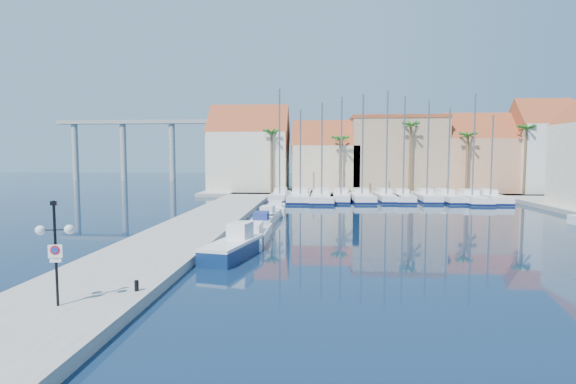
# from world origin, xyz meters

# --- Properties ---
(ground) EXTENTS (260.00, 260.00, 0.00)m
(ground) POSITION_xyz_m (0.00, 0.00, 0.00)
(ground) COLOR #081B31
(ground) RESTS_ON ground
(quay_west) EXTENTS (6.00, 77.00, 0.50)m
(quay_west) POSITION_xyz_m (-9.00, 13.50, 0.25)
(quay_west) COLOR gray
(quay_west) RESTS_ON ground
(shore_north) EXTENTS (54.00, 16.00, 0.50)m
(shore_north) POSITION_xyz_m (10.00, 48.00, 0.25)
(shore_north) COLOR gray
(shore_north) RESTS_ON ground
(lamp_post) EXTENTS (1.29, 0.60, 3.90)m
(lamp_post) POSITION_xyz_m (-8.77, -8.02, 3.06)
(lamp_post) COLOR black
(lamp_post) RESTS_ON quay_west
(bollard) EXTENTS (0.18, 0.18, 0.44)m
(bollard) POSITION_xyz_m (-6.60, -6.06, 0.72)
(bollard) COLOR black
(bollard) RESTS_ON quay_west
(fishing_boat) EXTENTS (3.08, 5.84, 1.95)m
(fishing_boat) POSITION_xyz_m (-4.18, 2.40, 0.65)
(fishing_boat) COLOR #0D2650
(fishing_boat) RESTS_ON ground
(motorboat_west_0) EXTENTS (2.26, 6.99, 1.40)m
(motorboat_west_0) POSITION_xyz_m (-3.86, 7.27, 0.51)
(motorboat_west_0) COLOR white
(motorboat_west_0) RESTS_ON ground
(motorboat_west_1) EXTENTS (1.75, 5.28, 1.40)m
(motorboat_west_1) POSITION_xyz_m (-3.87, 13.22, 0.51)
(motorboat_west_1) COLOR white
(motorboat_west_1) RESTS_ON ground
(motorboat_west_2) EXTENTS (1.93, 5.28, 1.40)m
(motorboat_west_2) POSITION_xyz_m (-3.79, 17.49, 0.51)
(motorboat_west_2) COLOR white
(motorboat_west_2) RESTS_ON ground
(motorboat_west_3) EXTENTS (2.17, 5.88, 1.40)m
(motorboat_west_3) POSITION_xyz_m (-3.57, 22.54, 0.51)
(motorboat_west_3) COLOR white
(motorboat_west_3) RESTS_ON ground
(sailboat_0) EXTENTS (2.54, 8.35, 14.77)m
(sailboat_0) POSITION_xyz_m (-4.29, 36.46, 0.67)
(sailboat_0) COLOR white
(sailboat_0) RESTS_ON ground
(sailboat_1) EXTENTS (3.23, 11.36, 11.93)m
(sailboat_1) POSITION_xyz_m (-1.49, 35.94, 0.56)
(sailboat_1) COLOR white
(sailboat_1) RESTS_ON ground
(sailboat_2) EXTENTS (3.15, 11.66, 12.79)m
(sailboat_2) POSITION_xyz_m (1.29, 35.65, 0.57)
(sailboat_2) COLOR white
(sailboat_2) RESTS_ON ground
(sailboat_3) EXTENTS (3.40, 9.97, 13.59)m
(sailboat_3) POSITION_xyz_m (3.89, 36.32, 0.60)
(sailboat_3) COLOR white
(sailboat_3) RESTS_ON ground
(sailboat_4) EXTENTS (2.90, 10.41, 13.92)m
(sailboat_4) POSITION_xyz_m (6.59, 36.31, 0.60)
(sailboat_4) COLOR white
(sailboat_4) RESTS_ON ground
(sailboat_5) EXTENTS (2.66, 9.34, 14.34)m
(sailboat_5) POSITION_xyz_m (9.77, 36.60, 0.63)
(sailboat_5) COLOR white
(sailboat_5) RESTS_ON ground
(sailboat_6) EXTENTS (2.83, 9.02, 13.56)m
(sailboat_6) POSITION_xyz_m (11.94, 36.11, 0.62)
(sailboat_6) COLOR white
(sailboat_6) RESTS_ON ground
(sailboat_7) EXTENTS (2.72, 9.26, 13.05)m
(sailboat_7) POSITION_xyz_m (15.08, 36.59, 0.61)
(sailboat_7) COLOR white
(sailboat_7) RESTS_ON ground
(sailboat_8) EXTENTS (3.36, 10.19, 12.06)m
(sailboat_8) POSITION_xyz_m (17.66, 36.45, 0.58)
(sailboat_8) COLOR white
(sailboat_8) RESTS_ON ground
(sailboat_9) EXTENTS (3.35, 10.73, 13.77)m
(sailboat_9) POSITION_xyz_m (20.50, 35.48, 0.59)
(sailboat_9) COLOR white
(sailboat_9) RESTS_ON ground
(sailboat_10) EXTENTS (3.37, 10.65, 11.12)m
(sailboat_10) POSITION_xyz_m (23.02, 36.12, 0.56)
(sailboat_10) COLOR white
(sailboat_10) RESTS_ON ground
(building_0) EXTENTS (12.30, 9.00, 13.50)m
(building_0) POSITION_xyz_m (-10.00, 47.00, 6.52)
(building_0) COLOR beige
(building_0) RESTS_ON shore_north
(building_1) EXTENTS (10.30, 8.00, 11.00)m
(building_1) POSITION_xyz_m (2.00, 47.00, 5.30)
(building_1) COLOR tan
(building_1) RESTS_ON shore_north
(building_2) EXTENTS (14.20, 10.20, 11.50)m
(building_2) POSITION_xyz_m (13.00, 48.00, 6.26)
(building_2) COLOR tan
(building_2) RESTS_ON shore_north
(building_3) EXTENTS (10.30, 8.00, 12.00)m
(building_3) POSITION_xyz_m (25.00, 47.00, 5.86)
(building_3) COLOR tan
(building_3) RESTS_ON shore_north
(building_4) EXTENTS (8.30, 8.00, 14.00)m
(building_4) POSITION_xyz_m (34.00, 46.00, 6.97)
(building_4) COLOR white
(building_4) RESTS_ON shore_north
(palm_0) EXTENTS (2.60, 2.60, 10.15)m
(palm_0) POSITION_xyz_m (-6.00, 42.00, 9.08)
(palm_0) COLOR brown
(palm_0) RESTS_ON shore_north
(palm_1) EXTENTS (2.60, 2.60, 9.15)m
(palm_1) POSITION_xyz_m (4.00, 42.00, 8.14)
(palm_1) COLOR brown
(palm_1) RESTS_ON shore_north
(palm_2) EXTENTS (2.60, 2.60, 11.15)m
(palm_2) POSITION_xyz_m (14.00, 42.00, 10.02)
(palm_2) COLOR brown
(palm_2) RESTS_ON shore_north
(palm_3) EXTENTS (2.60, 2.60, 9.65)m
(palm_3) POSITION_xyz_m (22.00, 42.00, 8.61)
(palm_3) COLOR brown
(palm_3) RESTS_ON shore_north
(palm_4) EXTENTS (2.60, 2.60, 10.65)m
(palm_4) POSITION_xyz_m (30.00, 42.00, 9.55)
(palm_4) COLOR brown
(palm_4) RESTS_ON shore_north
(viaduct) EXTENTS (48.00, 2.20, 14.45)m
(viaduct) POSITION_xyz_m (-39.07, 82.00, 10.25)
(viaduct) COLOR #9E9E99
(viaduct) RESTS_ON ground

